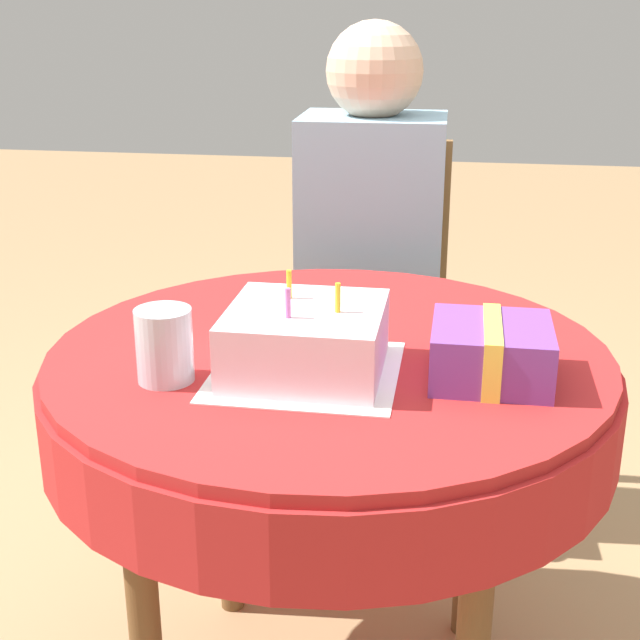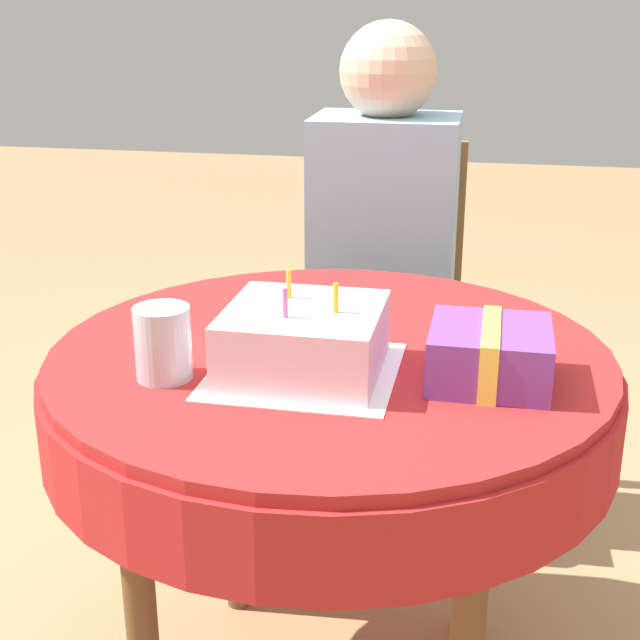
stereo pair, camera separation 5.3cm
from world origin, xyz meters
TOP-DOWN VIEW (x-y plane):
  - dining_table at (0.00, 0.00)m, footprint 0.92×0.92m
  - chair at (-0.01, 0.78)m, footprint 0.41×0.41m
  - person at (-0.01, 0.69)m, footprint 0.33×0.36m
  - napkin at (-0.02, -0.10)m, footprint 0.28×0.28m
  - birthday_cake at (-0.02, -0.10)m, footprint 0.23×0.23m
  - drinking_glass at (-0.22, -0.16)m, footprint 0.08×0.08m
  - gift_box at (0.25, -0.08)m, footprint 0.17×0.18m

SIDE VIEW (x-z plane):
  - chair at x=-0.01m, z-range 0.05..0.97m
  - dining_table at x=0.00m, z-range 0.27..0.98m
  - napkin at x=-0.02m, z-range 0.72..0.72m
  - person at x=-0.01m, z-range 0.13..1.34m
  - gift_box at x=0.25m, z-range 0.71..0.80m
  - birthday_cake at x=-0.02m, z-range 0.70..0.84m
  - drinking_glass at x=-0.22m, z-range 0.72..0.83m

